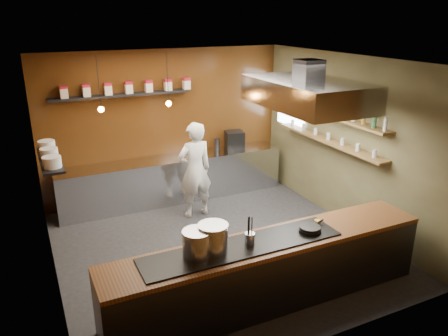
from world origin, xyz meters
TOP-DOWN VIEW (x-y plane):
  - floor at (0.00, 0.00)m, footprint 5.00×5.00m
  - back_wall at (0.00, 2.50)m, footprint 5.00×0.00m
  - left_wall at (-2.50, 0.00)m, footprint 0.00×5.00m
  - right_wall at (2.50, 0.00)m, footprint 0.00×5.00m
  - ceiling at (0.00, 0.00)m, footprint 5.00×5.00m
  - window_pane at (2.45, 1.70)m, footprint 0.00×1.00m
  - prep_counter at (0.00, 2.17)m, footprint 4.60×0.65m
  - pass_counter at (-0.00, -1.60)m, footprint 4.40×0.72m
  - tin_shelf at (-0.90, 2.36)m, footprint 2.60×0.26m
  - plate_shelf at (-2.34, 1.00)m, footprint 0.30×1.40m
  - bottle_shelf_upper at (2.34, 0.30)m, footprint 0.26×2.80m
  - bottle_shelf_lower at (2.34, 0.30)m, footprint 0.26×2.80m
  - extractor_hood at (1.30, -0.40)m, footprint 1.20×2.00m
  - pendant_left at (-1.40, 1.70)m, footprint 0.10×0.10m
  - pendant_right at (-0.20, 1.70)m, footprint 0.10×0.10m
  - storage_tins at (-0.75, 2.36)m, footprint 2.43×0.13m
  - plate_stacks at (-2.34, 1.00)m, footprint 0.26×1.16m
  - bottles at (2.34, 0.30)m, footprint 0.06×2.66m
  - wine_glasses at (2.34, 0.30)m, footprint 0.07×2.37m
  - stockpot_large at (-0.79, -1.57)m, footprint 0.44×0.44m
  - stockpot_small at (-1.00, -1.58)m, footprint 0.42×0.42m
  - utensil_crock at (-0.32, -1.62)m, footprint 0.16×0.16m
  - frying_pan at (0.57, -1.65)m, footprint 0.45×0.30m
  - butter_jar at (0.78, -1.52)m, footprint 0.09×0.09m
  - espresso_machine at (1.41, 2.23)m, footprint 0.44×0.42m
  - chef at (0.12, 1.29)m, footprint 0.69×0.47m

SIDE VIEW (x-z plane):
  - floor at x=0.00m, z-range 0.00..0.00m
  - prep_counter at x=0.00m, z-range 0.00..0.90m
  - pass_counter at x=0.00m, z-range 0.00..0.94m
  - chef at x=0.12m, z-range 0.00..1.81m
  - butter_jar at x=0.78m, z-range 0.92..1.00m
  - frying_pan at x=0.57m, z-range 0.94..1.01m
  - utensil_crock at x=-0.32m, z-range 0.94..1.10m
  - espresso_machine at x=1.41m, z-range 0.90..1.27m
  - stockpot_small at x=-1.00m, z-range 0.94..1.27m
  - stockpot_large at x=-0.79m, z-range 0.94..1.30m
  - bottle_shelf_lower at x=2.34m, z-range 1.43..1.47m
  - back_wall at x=0.00m, z-range -1.00..4.00m
  - left_wall at x=-2.50m, z-range -1.00..4.00m
  - right_wall at x=2.50m, z-range -1.00..4.00m
  - wine_glasses at x=2.34m, z-range 1.47..1.60m
  - plate_shelf at x=-2.34m, z-range 1.53..1.57m
  - plate_stacks at x=-2.34m, z-range 1.57..1.73m
  - window_pane at x=2.45m, z-range 1.40..2.40m
  - bottle_shelf_upper at x=2.34m, z-range 1.90..1.94m
  - bottles at x=2.34m, z-range 1.94..2.18m
  - pendant_left at x=-1.40m, z-range 1.68..2.63m
  - pendant_right at x=-0.20m, z-range 1.68..2.63m
  - tin_shelf at x=-0.90m, z-range 2.18..2.22m
  - storage_tins at x=-0.75m, z-range 2.22..2.44m
  - extractor_hood at x=1.30m, z-range 2.15..2.87m
  - ceiling at x=0.00m, z-range 3.00..3.00m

